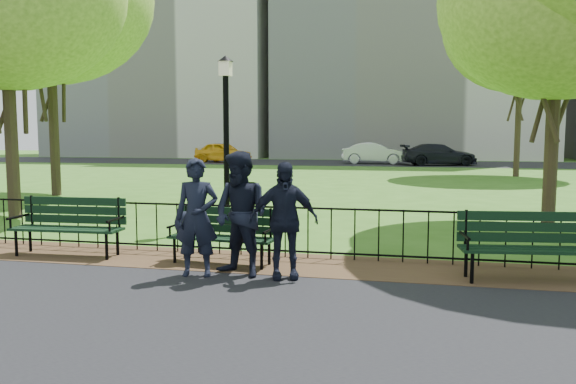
% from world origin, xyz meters
% --- Properties ---
extents(ground, '(120.00, 120.00, 0.00)m').
position_xyz_m(ground, '(0.00, 0.00, 0.00)').
color(ground, '#34621A').
extents(dirt_strip, '(60.00, 1.60, 0.01)m').
position_xyz_m(dirt_strip, '(0.00, 1.50, 0.01)').
color(dirt_strip, '#3E2919').
rests_on(dirt_strip, ground).
extents(far_street, '(70.00, 9.00, 0.01)m').
position_xyz_m(far_street, '(0.00, 35.00, 0.01)').
color(far_street, black).
rests_on(far_street, ground).
extents(iron_fence, '(24.06, 0.06, 1.00)m').
position_xyz_m(iron_fence, '(0.00, 2.00, 0.50)').
color(iron_fence, black).
rests_on(iron_fence, ground).
extents(apartment_west, '(22.00, 15.00, 26.00)m').
position_xyz_m(apartment_west, '(-22.00, 48.00, 13.00)').
color(apartment_west, beige).
rests_on(apartment_west, ground).
extents(park_bench_main, '(1.81, 0.71, 1.00)m').
position_xyz_m(park_bench_main, '(-0.92, 1.31, 0.61)').
color(park_bench_main, black).
rests_on(park_bench_main, ground).
extents(park_bench_left_a, '(1.98, 0.69, 1.11)m').
position_xyz_m(park_bench_left_a, '(-3.55, 1.38, 0.63)').
color(park_bench_left_a, black).
rests_on(park_bench_left_a, ground).
extents(park_bench_right_a, '(1.98, 0.83, 1.09)m').
position_xyz_m(park_bench_right_a, '(3.97, 1.27, 0.62)').
color(park_bench_right_a, black).
rests_on(park_bench_right_a, ground).
extents(lamppost, '(0.35, 0.35, 3.86)m').
position_xyz_m(lamppost, '(-1.75, 4.64, 2.10)').
color(lamppost, black).
rests_on(lamppost, ground).
extents(tree_far_e, '(7.72, 7.72, 10.77)m').
position_xyz_m(tree_far_e, '(7.52, 23.10, 7.48)').
color(tree_far_e, '#2D2116').
rests_on(tree_far_e, ground).
extents(person_left, '(0.71, 0.54, 1.77)m').
position_xyz_m(person_left, '(-0.81, 0.47, 0.90)').
color(person_left, black).
rests_on(person_left, asphalt_path).
extents(person_mid, '(1.02, 0.79, 1.87)m').
position_xyz_m(person_mid, '(-0.16, 0.60, 0.95)').
color(person_mid, black).
rests_on(person_mid, asphalt_path).
extents(person_right, '(1.09, 0.69, 1.73)m').
position_xyz_m(person_right, '(0.49, 0.61, 0.88)').
color(person_right, black).
rests_on(person_right, asphalt_path).
extents(taxi, '(4.88, 3.09, 1.55)m').
position_xyz_m(taxi, '(-11.85, 33.60, 0.79)').
color(taxi, '#F1AD14').
rests_on(taxi, far_street).
extents(sedan_silver, '(4.72, 1.72, 1.55)m').
position_xyz_m(sedan_silver, '(-0.34, 33.91, 0.79)').
color(sedan_silver, '#B4B8BC').
rests_on(sedan_silver, far_street).
extents(sedan_dark, '(5.45, 3.13, 1.49)m').
position_xyz_m(sedan_dark, '(4.14, 32.82, 0.76)').
color(sedan_dark, black).
rests_on(sedan_dark, far_street).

